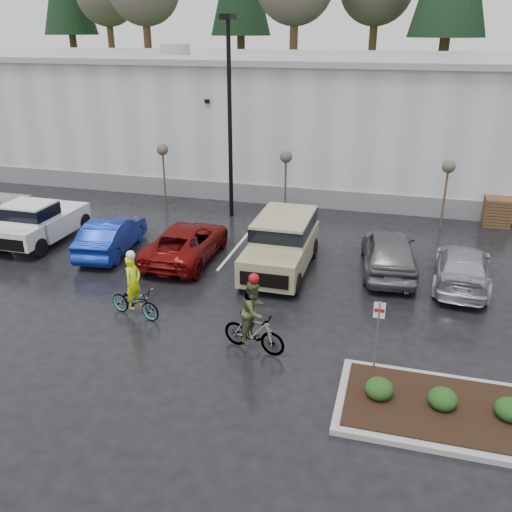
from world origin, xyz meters
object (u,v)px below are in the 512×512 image
(sapling_east, at_px, (448,170))
(fire_lane_sign, at_px, (378,329))
(sapling_mid, at_px, (286,160))
(car_red, at_px, (186,242))
(pallet_stack_a, at_px, (497,211))
(pickup_white, at_px, (45,219))
(car_grey, at_px, (389,251))
(lamppost, at_px, (229,98))
(car_far_silver, at_px, (463,267))
(sapling_west, at_px, (163,153))
(cyclist_hivis, at_px, (135,296))
(suv_tan, at_px, (281,246))
(car_blue, at_px, (111,235))
(cyclist_olive, at_px, (254,323))

(sapling_east, bearing_deg, fire_lane_sign, -99.75)
(sapling_mid, distance_m, car_red, 7.44)
(pallet_stack_a, xyz_separation_m, pickup_white, (-19.34, -7.33, 0.30))
(fire_lane_sign, height_order, car_grey, fire_lane_sign)
(lamppost, distance_m, sapling_mid, 4.00)
(car_red, distance_m, car_far_silver, 10.56)
(sapling_west, distance_m, fire_lane_sign, 17.46)
(sapling_east, height_order, cyclist_hivis, sapling_east)
(car_red, bearing_deg, fire_lane_sign, 140.98)
(pickup_white, xyz_separation_m, car_red, (6.76, -0.35, -0.27))
(sapling_east, relative_size, suv_tan, 0.63)
(sapling_mid, xyz_separation_m, suv_tan, (1.35, -6.87, -1.70))
(sapling_west, distance_m, car_blue, 7.15)
(suv_tan, height_order, cyclist_olive, cyclist_olive)
(sapling_west, xyz_separation_m, car_blue, (0.66, -6.84, -1.99))
(pallet_stack_a, bearing_deg, car_far_silver, -105.65)
(car_blue, bearing_deg, cyclist_hivis, 118.90)
(sapling_mid, height_order, car_blue, sapling_mid)
(lamppost, bearing_deg, fire_lane_sign, -56.54)
(sapling_west, relative_size, fire_lane_sign, 1.45)
(pickup_white, bearing_deg, car_grey, 2.06)
(sapling_east, xyz_separation_m, cyclist_hivis, (-9.88, -11.56, -2.02))
(car_far_silver, bearing_deg, cyclist_hivis, 32.01)
(cyclist_olive, bearing_deg, sapling_mid, 21.53)
(sapling_east, distance_m, car_red, 12.26)
(sapling_east, bearing_deg, pallet_stack_a, 21.80)
(sapling_mid, distance_m, cyclist_olive, 12.78)
(fire_lane_sign, distance_m, cyclist_hivis, 7.81)
(fire_lane_sign, relative_size, car_far_silver, 0.47)
(pallet_stack_a, xyz_separation_m, car_grey, (-4.68, -6.80, 0.15))
(car_blue, distance_m, car_far_silver, 13.82)
(sapling_mid, xyz_separation_m, cyclist_olive, (1.87, -12.51, -1.84))
(car_blue, xyz_separation_m, cyclist_hivis, (3.47, -4.72, -0.03))
(lamppost, relative_size, car_blue, 2.07)
(sapling_mid, distance_m, pickup_white, 11.41)
(sapling_mid, bearing_deg, car_red, -111.12)
(sapling_mid, relative_size, cyclist_hivis, 1.40)
(sapling_west, bearing_deg, suv_tan, -41.17)
(sapling_west, height_order, cyclist_olive, sapling_west)
(sapling_mid, xyz_separation_m, car_grey, (5.32, -5.80, -1.90))
(cyclist_olive, bearing_deg, lamppost, 33.82)
(pickup_white, height_order, cyclist_olive, cyclist_olive)
(car_red, relative_size, suv_tan, 1.00)
(sapling_west, xyz_separation_m, pallet_stack_a, (16.50, 1.00, -2.05))
(fire_lane_sign, xyz_separation_m, cyclist_olive, (-3.43, 0.29, -0.52))
(suv_tan, xyz_separation_m, cyclist_hivis, (-3.73, -4.69, -0.32))
(car_red, bearing_deg, sapling_mid, -112.29)
(car_blue, bearing_deg, car_red, 175.42)
(cyclist_hivis, bearing_deg, car_blue, 49.37)
(pickup_white, distance_m, car_grey, 14.67)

